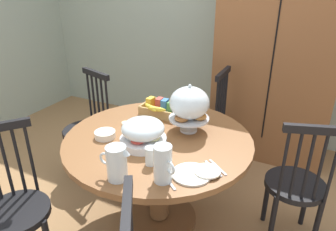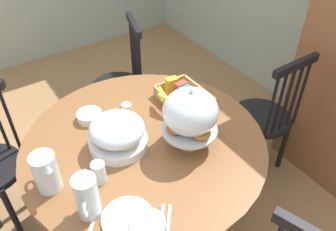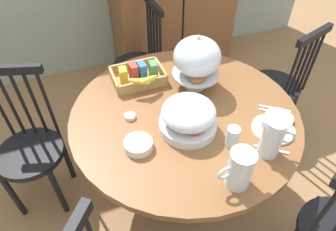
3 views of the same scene
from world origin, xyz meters
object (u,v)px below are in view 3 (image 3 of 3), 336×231
at_px(pastry_stand_with_dome, 197,59).
at_px(cereal_basket, 139,76).
at_px(milk_pitcher, 272,139).
at_px(windsor_chair_host_seat, 140,65).
at_px(dining_table, 183,135).
at_px(butter_dish, 130,116).
at_px(drinking_glass, 232,137).
at_px(windsor_chair_near_window, 31,150).
at_px(windsor_chair_far_side, 276,88).
at_px(orange_juice_pitcher, 239,170).
at_px(cereal_bowl, 138,145).
at_px(china_plate_small, 279,117).
at_px(fruit_platter_covered, 188,116).
at_px(china_plate_large, 273,129).

bearing_deg(pastry_stand_with_dome, cereal_basket, 151.26).
bearing_deg(milk_pitcher, windsor_chair_host_seat, 100.17).
height_order(dining_table, butter_dish, butter_dish).
bearing_deg(dining_table, drinking_glass, -69.15).
xyz_separation_m(windsor_chair_near_window, windsor_chair_far_side, (1.78, -0.03, 0.00)).
bearing_deg(orange_juice_pitcher, milk_pitcher, 22.36).
bearing_deg(windsor_chair_near_window, dining_table, -18.77).
height_order(orange_juice_pitcher, cereal_bowl, orange_juice_pitcher).
bearing_deg(china_plate_small, windsor_chair_host_seat, 110.08).
bearing_deg(windsor_chair_near_window, orange_juice_pitcher, -41.56).
xyz_separation_m(windsor_chair_far_side, drinking_glass, (-0.78, -0.57, 0.34)).
height_order(fruit_platter_covered, cereal_basket, fruit_platter_covered).
height_order(pastry_stand_with_dome, cereal_basket, pastry_stand_with_dome).
xyz_separation_m(windsor_chair_far_side, windsor_chair_host_seat, (-0.89, 0.67, 0.00)).
bearing_deg(fruit_platter_covered, china_plate_small, -14.05).
bearing_deg(butter_dish, dining_table, -11.01).
bearing_deg(fruit_platter_covered, dining_table, 72.60).
distance_m(windsor_chair_near_window, windsor_chair_far_side, 1.78).
distance_m(china_plate_large, cereal_bowl, 0.70).
xyz_separation_m(china_plate_large, china_plate_small, (0.07, 0.05, 0.01)).
bearing_deg(dining_table, cereal_bowl, -152.98).
distance_m(windsor_chair_host_seat, pastry_stand_with_dome, 0.91).
relative_size(windsor_chair_host_seat, china_plate_small, 6.50).
bearing_deg(china_plate_small, orange_juice_pitcher, -148.08).
xyz_separation_m(pastry_stand_with_dome, china_plate_small, (0.30, -0.43, -0.18)).
bearing_deg(windsor_chair_near_window, fruit_platter_covered, -26.77).
xyz_separation_m(dining_table, orange_juice_pitcher, (0.03, -0.51, 0.29)).
relative_size(windsor_chair_host_seat, drinking_glass, 8.86).
bearing_deg(cereal_basket, drinking_glass, -67.28).
distance_m(milk_pitcher, butter_dish, 0.73).
xyz_separation_m(pastry_stand_with_dome, cereal_bowl, (-0.46, -0.34, -0.18)).
xyz_separation_m(pastry_stand_with_dome, butter_dish, (-0.44, -0.12, -0.19)).
height_order(dining_table, cereal_basket, cereal_basket).
distance_m(windsor_chair_near_window, orange_juice_pitcher, 1.27).
xyz_separation_m(windsor_chair_near_window, cereal_basket, (0.73, 0.05, 0.33)).
distance_m(windsor_chair_far_side, milk_pitcher, 1.01).
bearing_deg(cereal_bowl, drinking_glass, -18.27).
bearing_deg(butter_dish, windsor_chair_host_seat, 70.65).
height_order(dining_table, windsor_chair_host_seat, windsor_chair_host_seat).
relative_size(dining_table, windsor_chair_host_seat, 1.30).
bearing_deg(windsor_chair_far_side, butter_dish, -170.04).
distance_m(windsor_chair_far_side, windsor_chair_host_seat, 1.11).
height_order(windsor_chair_host_seat, fruit_platter_covered, windsor_chair_host_seat).
height_order(china_plate_large, drinking_glass, drinking_glass).
height_order(dining_table, china_plate_small, china_plate_small).
relative_size(cereal_basket, cereal_bowl, 2.26).
bearing_deg(drinking_glass, orange_juice_pitcher, -114.31).
relative_size(milk_pitcher, butter_dish, 3.51).
distance_m(china_plate_large, china_plate_small, 0.09).
distance_m(dining_table, orange_juice_pitcher, 0.58).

